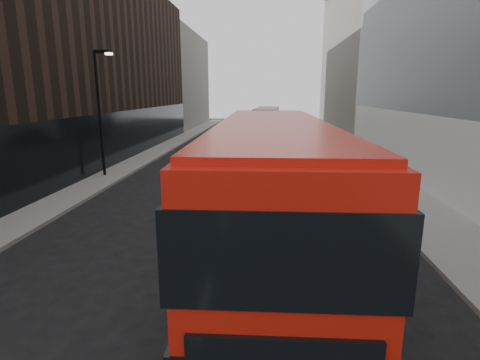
% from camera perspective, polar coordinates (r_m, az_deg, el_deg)
% --- Properties ---
extents(sidewalk_right, '(3.00, 80.00, 0.15)m').
position_cam_1_polar(sidewalk_right, '(28.90, 16.76, 3.07)').
color(sidewalk_right, slate).
rests_on(sidewalk_right, ground).
extents(sidewalk_left, '(2.00, 80.00, 0.15)m').
position_cam_1_polar(sidewalk_left, '(29.71, -13.92, 3.50)').
color(sidewalk_left, slate).
rests_on(sidewalk_left, ground).
extents(building_modern_block, '(5.03, 22.00, 20.00)m').
position_cam_1_polar(building_modern_block, '(26.40, 29.44, 22.59)').
color(building_modern_block, '#A7ADB2').
rests_on(building_modern_block, ground).
extents(building_victorian, '(6.50, 24.00, 21.00)m').
position_cam_1_polar(building_victorian, '(48.13, 17.35, 18.30)').
color(building_victorian, slate).
rests_on(building_victorian, ground).
extents(building_left_mid, '(5.00, 24.00, 14.00)m').
position_cam_1_polar(building_left_mid, '(35.28, -17.59, 16.04)').
color(building_left_mid, black).
rests_on(building_left_mid, ground).
extents(building_left_far, '(5.00, 20.00, 13.00)m').
position_cam_1_polar(building_left_far, '(56.31, -9.06, 14.66)').
color(building_left_far, slate).
rests_on(building_left_far, ground).
extents(street_lamp, '(1.06, 0.22, 7.00)m').
position_cam_1_polar(street_lamp, '(22.89, -20.52, 10.65)').
color(street_lamp, black).
rests_on(street_lamp, sidewalk_left).
extents(red_bus, '(2.67, 10.56, 4.24)m').
position_cam_1_polar(red_bus, '(8.89, 4.77, -3.22)').
color(red_bus, '#B9160B').
rests_on(red_bus, ground).
extents(grey_bus, '(3.04, 10.27, 3.28)m').
position_cam_1_polar(grey_bus, '(41.18, 4.06, 8.80)').
color(grey_bus, black).
rests_on(grey_bus, ground).
extents(car_a, '(1.67, 4.04, 1.37)m').
position_cam_1_polar(car_a, '(15.56, 4.02, -2.43)').
color(car_a, black).
rests_on(car_a, ground).
extents(car_b, '(1.60, 4.19, 1.36)m').
position_cam_1_polar(car_b, '(21.96, 7.79, 2.07)').
color(car_b, gray).
rests_on(car_b, ground).
extents(car_c, '(2.22, 5.07, 1.45)m').
position_cam_1_polar(car_c, '(34.73, 8.91, 6.16)').
color(car_c, black).
rests_on(car_c, ground).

